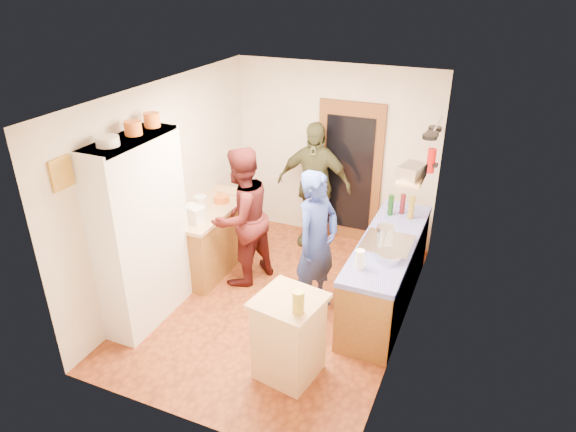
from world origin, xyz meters
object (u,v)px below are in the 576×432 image
Objects in this scene: person_hob at (317,245)px; island_base at (289,339)px; person_left at (246,217)px; person_back at (314,185)px; hutch_body at (142,233)px; right_counter_base at (386,274)px.

island_base is at bearing -154.86° from person_hob.
person_left is 0.98× the size of person_back.
hutch_body is 2.02m from island_base.
person_hob is 0.97× the size of person_left.
hutch_body is 1.25× the size of person_hob.
right_counter_base is at bearing 27.47° from hutch_body.
person_left is at bearing -175.26° from right_counter_base.
person_hob is 1.67m from person_back.
person_back is (-0.62, 1.55, 0.05)m from person_hob.
person_back is (1.14, 2.42, -0.17)m from hutch_body.
hutch_body is at bearing -152.53° from right_counter_base.
person_left is at bearing 94.24° from person_hob.
hutch_body is 1.36m from person_left.
right_counter_base is (2.50, 1.30, -0.68)m from hutch_body.
person_back is at bearing 140.33° from right_counter_base.
hutch_body is 2.56× the size of island_base.
person_hob is at bearing 95.35° from person_left.
person_back is at bearing 40.35° from person_hob.
person_left is (-1.19, 1.42, 0.48)m from island_base.
hutch_body is at bearing 135.13° from person_hob.
person_back reaches higher than island_base.
person_left reaches higher than person_hob.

